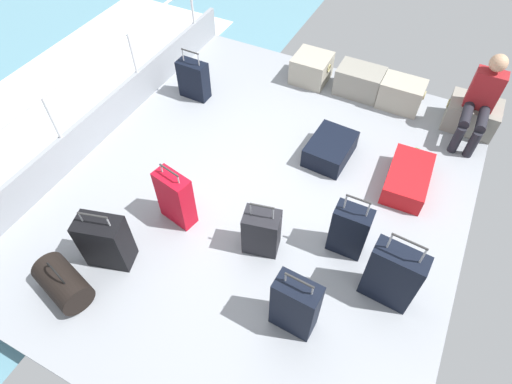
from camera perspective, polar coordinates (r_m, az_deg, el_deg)
name	(u,v)px	position (r m, az deg, el deg)	size (l,w,h in m)	color
ground_plane	(263,190)	(4.83, 0.89, 0.32)	(4.40, 5.20, 0.06)	gray
gunwale_port	(107,116)	(5.65, -19.50, 9.61)	(0.06, 5.20, 0.45)	gray
railing_port	(94,79)	(5.33, -21.09, 14.10)	(0.04, 4.20, 1.02)	silver
sea_wake	(40,118)	(6.94, -27.21, 8.95)	(12.00, 12.00, 0.01)	#598C9E
cargo_crate_0	(311,68)	(6.28, 7.50, 16.26)	(0.53, 0.50, 0.38)	#9E9989
cargo_crate_1	(359,81)	(6.15, 13.80, 14.36)	(0.65, 0.42, 0.38)	gray
cargo_crate_2	(401,94)	(6.06, 19.03, 12.40)	(0.59, 0.39, 0.38)	#9E9989
cargo_crate_3	(472,115)	(6.08, 27.15, 9.26)	(0.65, 0.48, 0.36)	gray
passenger_seated	(482,99)	(5.72, 28.22, 11.00)	(0.34, 0.66, 1.06)	maroon
suitcase_0	(262,232)	(4.12, 0.76, -5.40)	(0.39, 0.31, 0.68)	black
suitcase_1	(349,230)	(4.18, 12.50, -5.08)	(0.35, 0.22, 0.79)	black
suitcase_2	(330,149)	(5.13, 9.99, 5.75)	(0.50, 0.66, 0.26)	black
suitcase_3	(295,306)	(3.67, 5.32, -15.06)	(0.39, 0.23, 0.79)	black
suitcase_4	(392,276)	(3.95, 17.95, -10.70)	(0.47, 0.24, 0.91)	black
suitcase_5	(408,178)	(5.04, 19.82, 1.75)	(0.47, 0.80, 0.24)	red
suitcase_6	(194,80)	(5.94, -8.43, 14.80)	(0.41, 0.21, 0.70)	black
suitcase_7	(105,242)	(4.26, -19.69, -6.32)	(0.49, 0.36, 0.73)	black
suitcase_8	(175,198)	(4.37, -10.83, -0.83)	(0.41, 0.26, 0.75)	#B70C1E
duffel_bag	(63,283)	(4.33, -24.64, -11.11)	(0.61, 0.45, 0.46)	black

